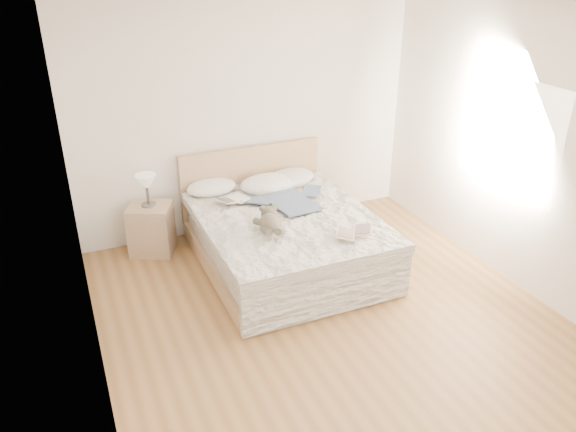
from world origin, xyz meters
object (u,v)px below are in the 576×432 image
at_px(nightstand, 151,229).
at_px(photo_book, 233,200).
at_px(teddy_bear, 270,229).
at_px(bed, 284,237).
at_px(table_lamp, 146,184).
at_px(childrens_book, 354,232).

relative_size(nightstand, photo_book, 1.76).
bearing_deg(teddy_bear, bed, 62.63).
height_order(bed, table_lamp, bed).
xyz_separation_m(bed, photo_book, (-0.41, 0.44, 0.32)).
distance_m(childrens_book, teddy_bear, 0.81).
xyz_separation_m(nightstand, table_lamp, (0.00, 0.01, 0.53)).
bearing_deg(nightstand, bed, -32.72).
distance_m(nightstand, teddy_bear, 1.57).
relative_size(nightstand, table_lamp, 1.58).
relative_size(bed, nightstand, 3.83).
bearing_deg(table_lamp, bed, -32.98).
relative_size(childrens_book, teddy_bear, 1.04).
distance_m(bed, photo_book, 0.68).
bearing_deg(teddy_bear, table_lamp, 138.22).
height_order(nightstand, photo_book, photo_book).
height_order(bed, photo_book, bed).
bearing_deg(bed, nightstand, 147.28).
bearing_deg(teddy_bear, nightstand, 138.46).
relative_size(nightstand, teddy_bear, 1.54).
relative_size(photo_book, childrens_book, 0.84).
xyz_separation_m(table_lamp, teddy_bear, (0.93, -1.21, -0.16)).
height_order(nightstand, childrens_book, childrens_book).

